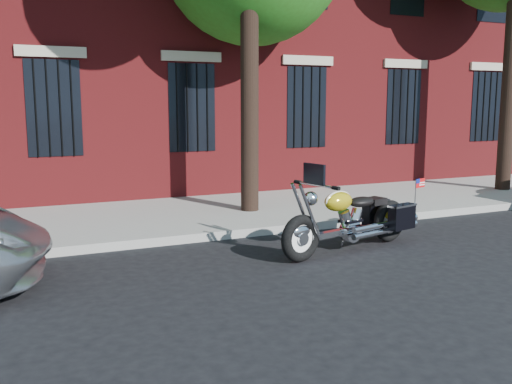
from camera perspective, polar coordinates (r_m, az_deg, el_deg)
name	(u,v)px	position (r m, az deg, el deg)	size (l,w,h in m)	color
ground	(295,254)	(8.91, 3.91, -6.17)	(120.00, 120.00, 0.00)	black
curb	(258,231)	(10.09, 0.22, -3.91)	(40.00, 0.16, 0.15)	gray
sidewalk	(221,212)	(11.79, -3.56, -2.06)	(40.00, 3.60, 0.15)	gray
motorcycle	(355,220)	(9.13, 9.85, -2.79)	(2.85, 1.22, 1.43)	black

